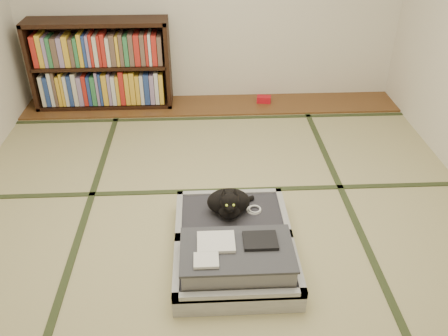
{
  "coord_description": "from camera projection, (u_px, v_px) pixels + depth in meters",
  "views": [
    {
      "loc": [
        -0.1,
        -2.71,
        2.21
      ],
      "look_at": [
        0.05,
        0.35,
        0.25
      ],
      "focal_mm": 38.0,
      "sensor_mm": 36.0,
      "label": 1
    }
  ],
  "objects": [
    {
      "name": "wood_strip",
      "position": [
        212.0,
        105.0,
        5.16
      ],
      "size": [
        4.0,
        0.5,
        0.02
      ],
      "primitive_type": "cube",
      "color": "brown",
      "rests_on": "ground"
    },
    {
      "name": "bookcase",
      "position": [
        101.0,
        66.0,
        4.93
      ],
      "size": [
        1.43,
        0.33,
        0.92
      ],
      "color": "black",
      "rests_on": "wood_strip"
    },
    {
      "name": "cat",
      "position": [
        229.0,
        203.0,
        3.26
      ],
      "size": [
        0.35,
        0.35,
        0.28
      ],
      "color": "black",
      "rests_on": "suitcase"
    },
    {
      "name": "cable_coil",
      "position": [
        254.0,
        210.0,
        3.35
      ],
      "size": [
        0.11,
        0.11,
        0.03
      ],
      "color": "white",
      "rests_on": "suitcase"
    },
    {
      "name": "suitcase",
      "position": [
        234.0,
        247.0,
        3.1
      ],
      "size": [
        0.78,
        1.04,
        0.31
      ],
      "color": "#B8B8BD",
      "rests_on": "floor"
    },
    {
      "name": "tatami_borders",
      "position": [
        217.0,
        184.0,
        3.89
      ],
      "size": [
        4.0,
        4.5,
        0.01
      ],
      "color": "#2D381E",
      "rests_on": "ground"
    },
    {
      "name": "floor",
      "position": [
        220.0,
        222.0,
        3.48
      ],
      "size": [
        4.5,
        4.5,
        0.0
      ],
      "primitive_type": "plane",
      "color": "tan",
      "rests_on": "ground"
    },
    {
      "name": "room_shell",
      "position": [
        218.0,
        22.0,
        2.69
      ],
      "size": [
        4.5,
        4.5,
        4.5
      ],
      "color": "white",
      "rests_on": "ground"
    },
    {
      "name": "red_item",
      "position": [
        264.0,
        99.0,
        5.18
      ],
      "size": [
        0.16,
        0.11,
        0.07
      ],
      "primitive_type": "cube",
      "rotation": [
        0.0,
        0.0,
        -0.17
      ],
      "color": "red",
      "rests_on": "wood_strip"
    },
    {
      "name": "hanger",
      "position": [
        208.0,
        229.0,
        3.4
      ],
      "size": [
        0.42,
        0.25,
        0.01
      ],
      "color": "black",
      "rests_on": "floor"
    }
  ]
}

